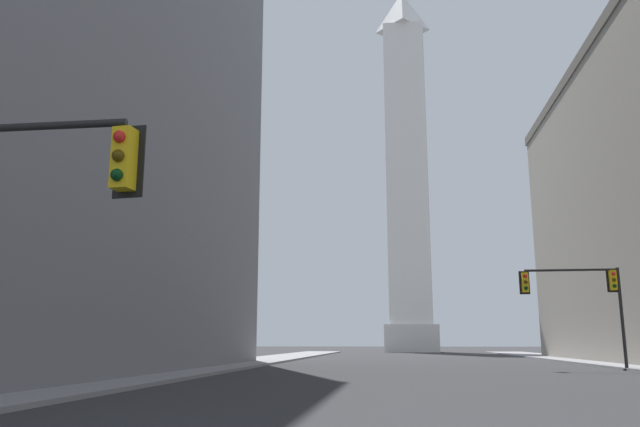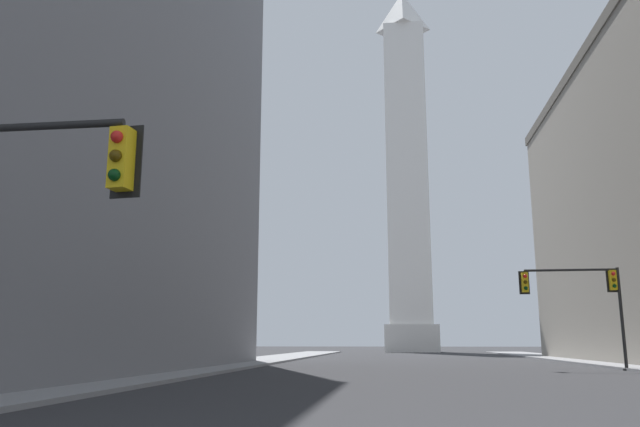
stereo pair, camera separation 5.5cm
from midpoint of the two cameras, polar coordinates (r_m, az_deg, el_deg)
sidewalk_left at (r=38.58m, az=-9.92°, el=-13.65°), size 5.00×113.83×0.15m
obelisk at (r=101.38m, az=7.95°, el=4.15°), size 8.07×8.07×59.89m
traffic_light_mid_right at (r=38.19m, az=23.09°, el=-6.57°), size 5.56×0.50×5.62m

